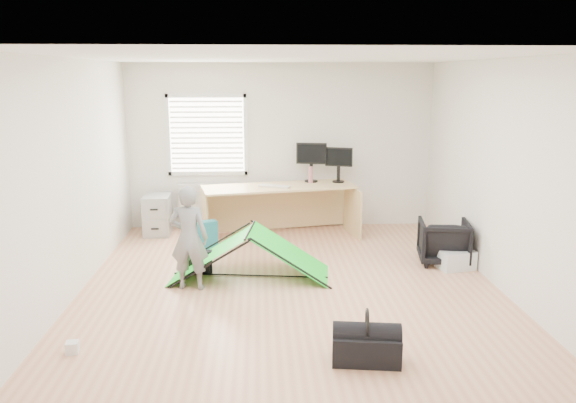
{
  "coord_description": "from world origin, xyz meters",
  "views": [
    {
      "loc": [
        -0.36,
        -6.48,
        2.52
      ],
      "look_at": [
        0.0,
        0.4,
        0.95
      ],
      "focal_mm": 35.0,
      "sensor_mm": 36.0,
      "label": 1
    }
  ],
  "objects_px": {
    "person": "(189,238)",
    "storage_crate": "(456,259)",
    "desk": "(279,211)",
    "thermos": "(311,175)",
    "monitor_right": "(338,170)",
    "duffel_bag": "(366,348)",
    "kite": "(250,254)",
    "monitor_left": "(311,168)",
    "laptop_bag": "(197,262)",
    "office_chair": "(444,242)",
    "filing_cabinet": "(158,215)"
  },
  "relations": [
    {
      "from": "monitor_right",
      "to": "laptop_bag",
      "type": "relative_size",
      "value": 1.1
    },
    {
      "from": "person",
      "to": "kite",
      "type": "bearing_deg",
      "value": -145.18
    },
    {
      "from": "kite",
      "to": "thermos",
      "type": "bearing_deg",
      "value": 72.69
    },
    {
      "from": "monitor_left",
      "to": "duffel_bag",
      "type": "relative_size",
      "value": 0.81
    },
    {
      "from": "monitor_right",
      "to": "office_chair",
      "type": "distance_m",
      "value": 2.2
    },
    {
      "from": "thermos",
      "to": "laptop_bag",
      "type": "height_order",
      "value": "thermos"
    },
    {
      "from": "monitor_left",
      "to": "office_chair",
      "type": "bearing_deg",
      "value": -35.24
    },
    {
      "from": "person",
      "to": "thermos",
      "type": "bearing_deg",
      "value": -116.64
    },
    {
      "from": "office_chair",
      "to": "person",
      "type": "relative_size",
      "value": 0.52
    },
    {
      "from": "kite",
      "to": "duffel_bag",
      "type": "distance_m",
      "value": 2.48
    },
    {
      "from": "monitor_right",
      "to": "laptop_bag",
      "type": "height_order",
      "value": "monitor_right"
    },
    {
      "from": "filing_cabinet",
      "to": "storage_crate",
      "type": "bearing_deg",
      "value": -25.28
    },
    {
      "from": "desk",
      "to": "thermos",
      "type": "xyz_separation_m",
      "value": [
        0.52,
        0.23,
        0.54
      ]
    },
    {
      "from": "kite",
      "to": "monitor_left",
      "type": "bearing_deg",
      "value": 73.25
    },
    {
      "from": "kite",
      "to": "laptop_bag",
      "type": "distance_m",
      "value": 0.73
    },
    {
      "from": "storage_crate",
      "to": "duffel_bag",
      "type": "relative_size",
      "value": 0.74
    },
    {
      "from": "monitor_right",
      "to": "storage_crate",
      "type": "xyz_separation_m",
      "value": [
        1.31,
        -1.93,
        -0.89
      ]
    },
    {
      "from": "monitor_left",
      "to": "person",
      "type": "height_order",
      "value": "monitor_left"
    },
    {
      "from": "monitor_right",
      "to": "duffel_bag",
      "type": "distance_m",
      "value": 4.42
    },
    {
      "from": "monitor_left",
      "to": "thermos",
      "type": "distance_m",
      "value": 0.14
    },
    {
      "from": "desk",
      "to": "thermos",
      "type": "relative_size",
      "value": 9.01
    },
    {
      "from": "monitor_right",
      "to": "kite",
      "type": "bearing_deg",
      "value": -106.19
    },
    {
      "from": "laptop_bag",
      "to": "office_chair",
      "type": "bearing_deg",
      "value": 1.1
    },
    {
      "from": "person",
      "to": "storage_crate",
      "type": "height_order",
      "value": "person"
    },
    {
      "from": "filing_cabinet",
      "to": "monitor_left",
      "type": "xyz_separation_m",
      "value": [
        2.48,
        0.12,
        0.72
      ]
    },
    {
      "from": "office_chair",
      "to": "kite",
      "type": "relative_size",
      "value": 0.33
    },
    {
      "from": "filing_cabinet",
      "to": "person",
      "type": "height_order",
      "value": "person"
    },
    {
      "from": "monitor_right",
      "to": "monitor_left",
      "type": "bearing_deg",
      "value": -171.01
    },
    {
      "from": "office_chair",
      "to": "storage_crate",
      "type": "relative_size",
      "value": 1.47
    },
    {
      "from": "monitor_left",
      "to": "monitor_right",
      "type": "bearing_deg",
      "value": 2.88
    },
    {
      "from": "person",
      "to": "laptop_bag",
      "type": "height_order",
      "value": "person"
    },
    {
      "from": "person",
      "to": "kite",
      "type": "xyz_separation_m",
      "value": [
        0.71,
        0.36,
        -0.32
      ]
    },
    {
      "from": "office_chair",
      "to": "kite",
      "type": "bearing_deg",
      "value": 18.56
    },
    {
      "from": "person",
      "to": "storage_crate",
      "type": "xyz_separation_m",
      "value": [
        3.42,
        0.52,
        -0.5
      ]
    },
    {
      "from": "desk",
      "to": "laptop_bag",
      "type": "relative_size",
      "value": 6.01
    },
    {
      "from": "office_chair",
      "to": "person",
      "type": "xyz_separation_m",
      "value": [
        -3.33,
        -0.77,
        0.33
      ]
    },
    {
      "from": "filing_cabinet",
      "to": "kite",
      "type": "distance_m",
      "value": 2.54
    },
    {
      "from": "storage_crate",
      "to": "duffel_bag",
      "type": "bearing_deg",
      "value": -124.59
    },
    {
      "from": "filing_cabinet",
      "to": "storage_crate",
      "type": "height_order",
      "value": "filing_cabinet"
    },
    {
      "from": "desk",
      "to": "storage_crate",
      "type": "height_order",
      "value": "desk"
    },
    {
      "from": "filing_cabinet",
      "to": "duffel_bag",
      "type": "distance_m",
      "value": 4.99
    },
    {
      "from": "monitor_left",
      "to": "monitor_right",
      "type": "height_order",
      "value": "monitor_left"
    },
    {
      "from": "kite",
      "to": "duffel_bag",
      "type": "xyz_separation_m",
      "value": [
        1.06,
        -2.23,
        -0.17
      ]
    },
    {
      "from": "filing_cabinet",
      "to": "storage_crate",
      "type": "xyz_separation_m",
      "value": [
        4.22,
        -1.88,
        -0.19
      ]
    },
    {
      "from": "office_chair",
      "to": "kite",
      "type": "xyz_separation_m",
      "value": [
        -2.62,
        -0.4,
        0.01
      ]
    },
    {
      "from": "laptop_bag",
      "to": "duffel_bag",
      "type": "distance_m",
      "value": 2.96
    },
    {
      "from": "monitor_right",
      "to": "person",
      "type": "relative_size",
      "value": 0.35
    },
    {
      "from": "thermos",
      "to": "filing_cabinet",
      "type": "bearing_deg",
      "value": -179.4
    },
    {
      "from": "storage_crate",
      "to": "person",
      "type": "bearing_deg",
      "value": -171.29
    },
    {
      "from": "desk",
      "to": "thermos",
      "type": "height_order",
      "value": "thermos"
    }
  ]
}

